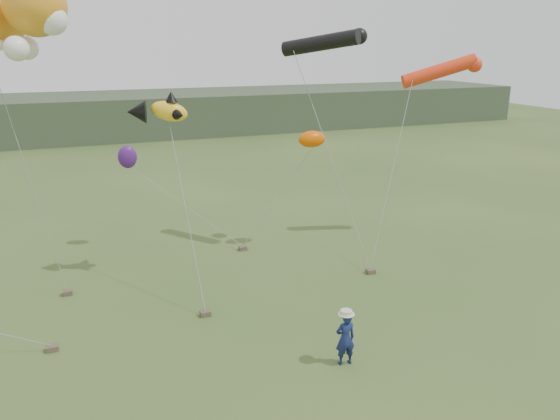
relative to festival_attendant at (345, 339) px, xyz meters
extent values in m
plane|color=#385123|center=(-1.37, 0.82, -0.82)|extent=(120.00, 120.00, 0.00)
cube|color=#2D3D28|center=(-1.37, 45.82, 1.18)|extent=(90.00, 12.00, 4.00)
imported|color=#15204F|center=(0.00, 0.00, 0.00)|extent=(0.62, 0.43, 1.64)
cube|color=brown|center=(-7.43, 7.82, -0.73)|extent=(0.34, 0.28, 0.18)
cube|color=brown|center=(-3.06, 4.35, -0.73)|extent=(0.34, 0.28, 0.18)
cube|color=brown|center=(4.07, 5.41, -0.73)|extent=(0.34, 0.28, 0.18)
cube|color=brown|center=(-7.94, 3.88, -0.73)|extent=(0.34, 0.28, 0.18)
cube|color=brown|center=(0.04, 9.81, -0.73)|extent=(0.34, 0.28, 0.18)
sphere|color=orange|center=(-7.31, 6.93, 9.26)|extent=(1.90, 1.90, 1.90)
sphere|color=white|center=(-6.89, 6.62, 8.84)|extent=(0.95, 0.95, 0.95)
sphere|color=white|center=(-7.95, 6.30, 7.99)|extent=(0.74, 0.74, 0.74)
sphere|color=white|center=(-7.74, 7.78, 7.99)|extent=(0.74, 0.74, 0.74)
ellipsoid|color=yellow|center=(-3.20, 8.17, 5.73)|extent=(1.57, 0.88, 1.02)
cone|color=black|center=(-4.36, 8.46, 5.73)|extent=(0.84, 0.99, 0.87)
cone|color=black|center=(-3.10, 8.17, 6.26)|extent=(0.48, 0.48, 0.39)
cone|color=black|center=(-2.91, 7.69, 5.64)|extent=(0.51, 0.54, 0.39)
cone|color=black|center=(-2.91, 8.65, 5.64)|extent=(0.51, 0.54, 0.39)
cylinder|color=black|center=(3.42, 9.20, 8.15)|extent=(2.67, 3.07, 1.13)
sphere|color=black|center=(4.95, 8.66, 8.42)|extent=(0.68, 0.68, 0.68)
cylinder|color=red|center=(9.00, 8.50, 6.95)|extent=(3.37, 1.68, 1.55)
sphere|color=red|center=(10.49, 7.97, 7.22)|extent=(0.66, 0.66, 0.66)
ellipsoid|color=#E65600|center=(3.10, 9.18, 4.15)|extent=(1.24, 0.72, 0.72)
ellipsoid|color=#46186C|center=(-4.45, 12.07, 3.38)|extent=(0.83, 0.55, 1.01)
camera|label=1|loc=(-6.87, -12.26, 8.15)|focal=35.00mm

